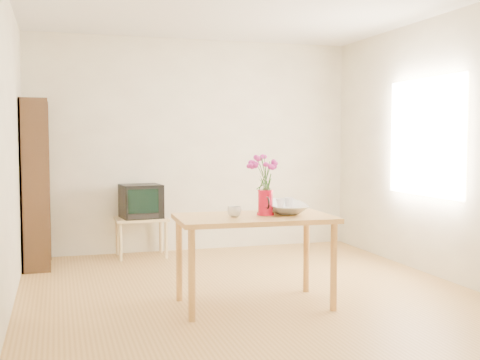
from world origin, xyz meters
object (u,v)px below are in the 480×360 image
object	(u,v)px
mug	(234,212)
television	(141,201)
bowl	(285,184)
table	(254,227)
pitcher	(265,203)

from	to	relation	value
mug	television	bearing A→B (deg)	-116.78
bowl	television	xyz separation A→B (m)	(-0.96, 2.17, -0.33)
table	bowl	xyz separation A→B (m)	(0.34, 0.18, 0.33)
television	pitcher	bearing A→B (deg)	-78.99
pitcher	mug	size ratio (longest dim) A/B	1.96
pitcher	television	size ratio (longest dim) A/B	0.44
table	television	distance (m)	2.43
pitcher	mug	bearing A→B (deg)	-164.64
table	pitcher	size ratio (longest dim) A/B	5.97
mug	television	distance (m)	2.42
mug	television	size ratio (longest dim) A/B	0.23
pitcher	television	distance (m)	2.44
bowl	table	bearing A→B (deg)	-151.91
bowl	television	world-z (taller)	bowl
table	television	xyz separation A→B (m)	(-0.62, 2.35, 0.00)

